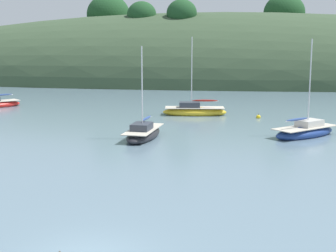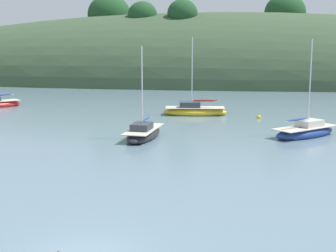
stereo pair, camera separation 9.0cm
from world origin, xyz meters
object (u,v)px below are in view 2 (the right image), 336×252
Objects in this scene: sailboat_yellow_far at (305,131)px; mooring_buoy_channel at (259,117)px; sailboat_teal_outer at (143,133)px; sailboat_grey_yawl at (195,111)px.

sailboat_yellow_far reaches higher than mooring_buoy_channel.
sailboat_teal_outer is 14.96m from mooring_buoy_channel.
sailboat_teal_outer is (-2.84, -12.98, -0.02)m from sailboat_grey_yawl.
sailboat_grey_yawl is 14.28m from sailboat_yellow_far.
sailboat_teal_outer is at bearing -102.34° from sailboat_grey_yawl.
sailboat_grey_yawl is 13.29m from sailboat_teal_outer.
sailboat_teal_outer is 12.92m from sailboat_yellow_far.
sailboat_grey_yawl reaches higher than mooring_buoy_channel.
sailboat_teal_outer is 13.61× the size of mooring_buoy_channel.
mooring_buoy_channel is at bearing 51.18° from sailboat_teal_outer.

